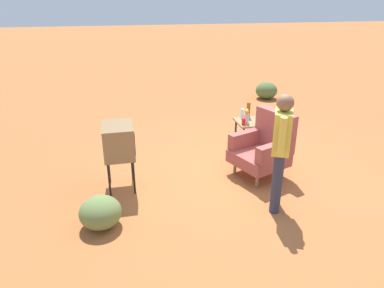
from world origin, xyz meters
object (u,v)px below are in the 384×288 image
at_px(side_table, 251,125).
at_px(bottle_short_clear, 242,114).
at_px(bottle_tall_amber, 248,110).
at_px(flower_vase, 247,115).
at_px(armchair, 264,146).
at_px(soda_can_blue, 261,121).
at_px(tv_on_stand, 119,141).
at_px(person_standing, 281,146).
at_px(soda_can_red, 244,122).

relative_size(side_table, bottle_short_clear, 2.91).
distance_m(bottle_tall_amber, flower_vase, 0.31).
height_order(armchair, soda_can_blue, armchair).
relative_size(tv_on_stand, person_standing, 0.63).
height_order(tv_on_stand, person_standing, person_standing).
bearing_deg(person_standing, armchair, 168.08).
bearing_deg(armchair, person_standing, -11.92).
relative_size(person_standing, bottle_tall_amber, 5.47).
bearing_deg(flower_vase, side_table, 118.92).
xyz_separation_m(bottle_short_clear, flower_vase, (0.23, -0.00, 0.05)).
bearing_deg(person_standing, side_table, 169.87).
distance_m(tv_on_stand, person_standing, 2.32).
bearing_deg(bottle_short_clear, flower_vase, -0.86).
bearing_deg(person_standing, flower_vase, 173.44).
height_order(side_table, bottle_short_clear, bottle_short_clear).
bearing_deg(tv_on_stand, flower_vase, 111.40).
relative_size(armchair, tv_on_stand, 1.03).
height_order(person_standing, bottle_short_clear, person_standing).
distance_m(armchair, soda_can_blue, 0.86).
distance_m(person_standing, soda_can_red, 1.85).
height_order(armchair, bottle_short_clear, armchair).
bearing_deg(bottle_tall_amber, side_table, -0.02).
bearing_deg(bottle_short_clear, soda_can_blue, 35.86).
bearing_deg(soda_can_blue, side_table, -148.35).
height_order(tv_on_stand, soda_can_blue, tv_on_stand).
xyz_separation_m(side_table, bottle_tall_amber, (-0.20, 0.00, 0.23)).
xyz_separation_m(armchair, bottle_short_clear, (-1.14, 0.01, 0.18)).
xyz_separation_m(person_standing, soda_can_red, (-1.82, 0.14, -0.29)).
relative_size(side_table, bottle_tall_amber, 1.94).
xyz_separation_m(tv_on_stand, person_standing, (1.00, 2.08, 0.16)).
bearing_deg(side_table, soda_can_blue, 31.65).
bearing_deg(person_standing, soda_can_red, 175.67).
distance_m(soda_can_red, bottle_short_clear, 0.33).
xyz_separation_m(person_standing, soda_can_blue, (-1.80, 0.46, -0.29)).
bearing_deg(soda_can_red, bottle_tall_amber, 149.11).
bearing_deg(bottle_short_clear, side_table, 40.16).
bearing_deg(armchair, bottle_short_clear, 179.37).
xyz_separation_m(side_table, tv_on_stand, (0.98, -2.44, 0.28)).
height_order(soda_can_red, bottle_short_clear, bottle_short_clear).
xyz_separation_m(armchair, bottle_tall_amber, (-1.18, 0.14, 0.23)).
distance_m(tv_on_stand, flower_vase, 2.47).
xyz_separation_m(armchair, flower_vase, (-0.91, 0.01, 0.23)).
bearing_deg(soda_can_blue, tv_on_stand, -72.55).
bearing_deg(soda_can_blue, bottle_short_clear, -144.14).
distance_m(side_table, person_standing, 2.05).
bearing_deg(flower_vase, tv_on_stand, -68.60).
bearing_deg(armchair, soda_can_red, -175.01).
bearing_deg(tv_on_stand, soda_can_red, 110.22).
bearing_deg(tv_on_stand, bottle_tall_amber, 115.81).
bearing_deg(side_table, bottle_tall_amber, 179.98).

